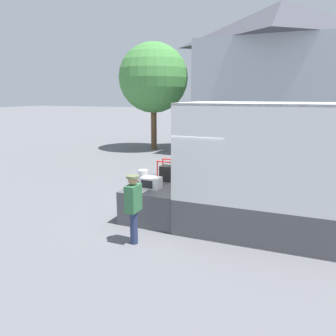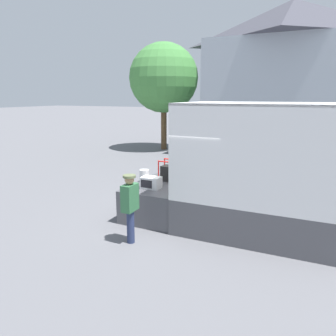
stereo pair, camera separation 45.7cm
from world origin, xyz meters
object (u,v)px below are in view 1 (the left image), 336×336
Objects in this scene: microwave at (151,183)px; worker_person at (133,203)px; street_tree at (153,78)px; orange_bucket at (143,176)px; portable_generator at (169,173)px; box_truck at (333,200)px.

microwave is 1.53m from worker_person.
street_tree is at bearing 114.12° from microwave.
worker_person is (0.77, -2.06, -0.09)m from orange_bucket.
portable_generator is at bearing 92.54° from worker_person.
portable_generator is (0.13, 0.97, 0.08)m from microwave.
microwave is (-4.51, -0.48, 0.07)m from box_truck.
microwave is 0.77m from orange_bucket.
microwave is 0.98m from portable_generator.
microwave is 1.47× the size of orange_bucket.
microwave is at bearing -173.94° from box_truck.
orange_bucket is at bearing -148.22° from portable_generator.
portable_generator is 0.09× the size of street_tree.
portable_generator reaches higher than orange_bucket.
box_truck reaches higher than portable_generator.
portable_generator is 0.78m from orange_bucket.
orange_bucket is (-0.66, -0.41, -0.06)m from portable_generator.
microwave is 12.83m from street_tree.
box_truck reaches higher than microwave.
worker_person is 0.25× the size of street_tree.
portable_generator is (-4.38, 0.49, 0.15)m from box_truck.
worker_person is at bearing -80.78° from microwave.
box_truck is at bearing -6.33° from portable_generator.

